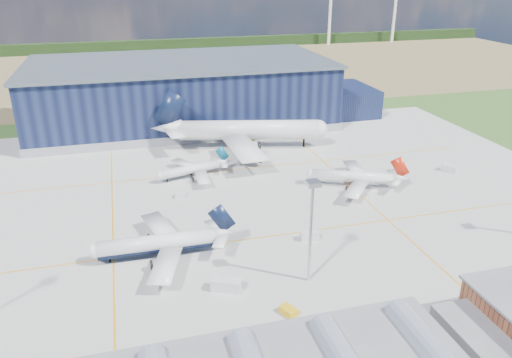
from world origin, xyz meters
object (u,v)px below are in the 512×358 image
airliner_regional (191,165)px  gse_van_a (226,285)px  airliner_red (353,171)px  gse_van_b (450,168)px  car_b (393,314)px  gse_van_c (310,236)px  light_mast_center (311,216)px  airliner_navy (157,235)px  gse_tug_a (289,311)px  gse_tug_c (249,140)px  airliner_widebody (249,120)px  car_a (388,308)px  gse_cart_b (180,195)px  hangar (188,95)px

airliner_regional → gse_van_a: (-1.89, -61.50, -2.84)m
airliner_red → gse_van_b: 36.26m
gse_van_a → gse_van_b: 94.59m
car_b → gse_van_c: bearing=2.0°
airliner_regional → light_mast_center: bearing=89.2°
airliner_navy → gse_tug_a: airliner_navy is taller
airliner_navy → airliner_regional: size_ratio=1.35×
gse_van_a → gse_tug_c: size_ratio=1.69×
gse_tug_c → gse_van_c: 75.45m
gse_van_c → airliner_widebody: bearing=6.9°
gse_tug_c → car_a: bearing=-105.6°
car_a → gse_van_a: bearing=64.7°
gse_cart_b → hangar: bearing=1.6°
car_a → car_b: bearing=179.8°
airliner_red → gse_tug_a: airliner_red is taller
hangar → gse_tug_a: 134.85m
light_mast_center → gse_cart_b: bearing=113.2°
gse_van_c → car_a: 29.89m
hangar → airliner_widebody: hangar is taller
gse_van_a → gse_cart_b: 47.64m
hangar → airliner_red: size_ratio=4.68×
gse_van_b → airliner_navy: bearing=164.8°
airliner_widebody → car_b: size_ratio=16.70×
airliner_navy → hangar: bearing=-100.8°
gse_van_c → car_a: bearing=-161.6°
airliner_red → gse_tug_c: bearing=-43.6°
airliner_widebody → car_b: bearing=-75.2°
gse_cart_b → car_b: bearing=-141.7°
airliner_widebody → car_b: airliner_widebody is taller
hangar → gse_tug_a: size_ratio=41.72×
airliner_regional → gse_tug_a: size_ratio=7.31×
gse_van_b → gse_cart_b: bearing=146.7°
airliner_widebody → car_b: (2.04, -100.70, -9.85)m
airliner_red → airliner_regional: bearing=1.0°
gse_tug_a → airliner_widebody: bearing=55.2°
gse_tug_a → airliner_navy: bearing=104.2°
airliner_red → airliner_regional: (-45.83, 19.97, -0.91)m
hangar → airliner_red: hangar is taller
hangar → airliner_widebody: (16.33, -39.80, -1.13)m
gse_tug_a → gse_van_b: (73.81, 54.81, 0.41)m
hangar → airliner_navy: hangar is taller
light_mast_center → airliner_navy: 36.28m
light_mast_center → gse_tug_a: light_mast_center is taller
gse_tug_c → car_b: (0.60, -106.96, -0.14)m
airliner_widebody → gse_tug_c: size_ratio=18.21×
gse_tug_c → gse_cart_b: bearing=-142.4°
gse_tug_a → gse_van_b: size_ratio=0.70×
airliner_widebody → gse_van_c: airliner_widebody is taller
hangar → gse_van_c: hangar is taller
gse_cart_b → car_a: gse_cart_b is taller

